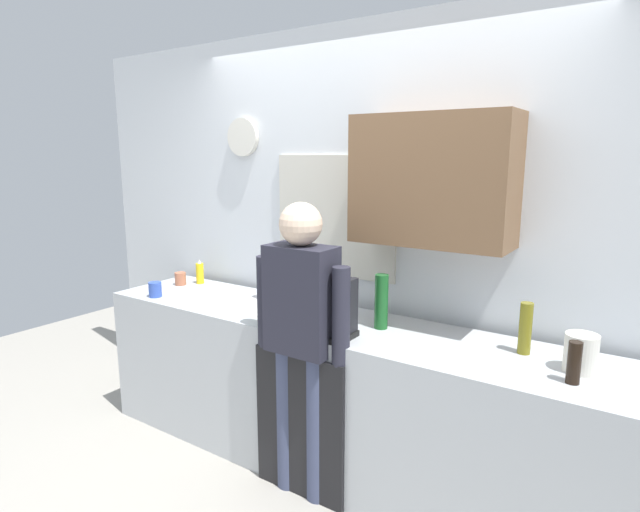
% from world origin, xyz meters
% --- Properties ---
extents(ground_plane, '(8.00, 8.00, 0.00)m').
position_xyz_m(ground_plane, '(0.00, 0.00, 0.00)').
color(ground_plane, '#9E998E').
extents(kitchen_counter, '(3.17, 0.64, 0.90)m').
position_xyz_m(kitchen_counter, '(0.00, 0.30, 0.45)').
color(kitchen_counter, '#B2B7BC').
rests_on(kitchen_counter, ground_plane).
extents(dishwasher_panel, '(0.56, 0.02, 0.81)m').
position_xyz_m(dishwasher_panel, '(0.00, -0.03, 0.40)').
color(dishwasher_panel, black).
rests_on(dishwasher_panel, ground_plane).
extents(back_wall_assembly, '(4.77, 0.42, 2.60)m').
position_xyz_m(back_wall_assembly, '(0.05, 0.70, 1.35)').
color(back_wall_assembly, silver).
rests_on(back_wall_assembly, ground_plane).
extents(coffee_maker, '(0.20, 0.20, 0.33)m').
position_xyz_m(coffee_maker, '(0.14, 0.11, 1.04)').
color(coffee_maker, black).
rests_on(coffee_maker, kitchen_counter).
extents(bottle_green_wine, '(0.07, 0.07, 0.30)m').
position_xyz_m(bottle_green_wine, '(0.28, 0.35, 1.05)').
color(bottle_green_wine, '#195923').
rests_on(bottle_green_wine, kitchen_counter).
extents(bottle_dark_sauce, '(0.06, 0.06, 0.18)m').
position_xyz_m(bottle_dark_sauce, '(1.26, 0.18, 0.99)').
color(bottle_dark_sauce, black).
rests_on(bottle_dark_sauce, kitchen_counter).
extents(bottle_olive_oil, '(0.06, 0.06, 0.25)m').
position_xyz_m(bottle_olive_oil, '(1.01, 0.41, 1.02)').
color(bottle_olive_oil, olive).
rests_on(bottle_olive_oil, kitchen_counter).
extents(bottle_clear_soda, '(0.09, 0.09, 0.28)m').
position_xyz_m(bottle_clear_soda, '(-0.27, 0.13, 1.04)').
color(bottle_clear_soda, '#2D8C33').
rests_on(bottle_clear_soda, kitchen_counter).
extents(bottle_red_vinegar, '(0.06, 0.06, 0.22)m').
position_xyz_m(bottle_red_vinegar, '(-0.62, 0.44, 1.01)').
color(bottle_red_vinegar, maroon).
rests_on(bottle_red_vinegar, kitchen_counter).
extents(cup_blue_mug, '(0.08, 0.08, 0.10)m').
position_xyz_m(cup_blue_mug, '(-1.26, 0.08, 0.95)').
color(cup_blue_mug, '#3351B2').
rests_on(cup_blue_mug, kitchen_counter).
extents(cup_terracotta_mug, '(0.08, 0.08, 0.09)m').
position_xyz_m(cup_terracotta_mug, '(-1.37, 0.39, 0.94)').
color(cup_terracotta_mug, '#B26647').
rests_on(cup_terracotta_mug, kitchen_counter).
extents(dish_soap, '(0.06, 0.06, 0.18)m').
position_xyz_m(dish_soap, '(-1.29, 0.50, 0.98)').
color(dish_soap, yellow).
rests_on(dish_soap, kitchen_counter).
extents(storage_canister, '(0.14, 0.14, 0.17)m').
position_xyz_m(storage_canister, '(1.26, 0.32, 0.98)').
color(storage_canister, silver).
rests_on(storage_canister, kitchen_counter).
extents(person_at_sink, '(0.57, 0.22, 1.60)m').
position_xyz_m(person_at_sink, '(0.00, 0.00, 0.95)').
color(person_at_sink, '#3F4766').
rests_on(person_at_sink, ground_plane).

